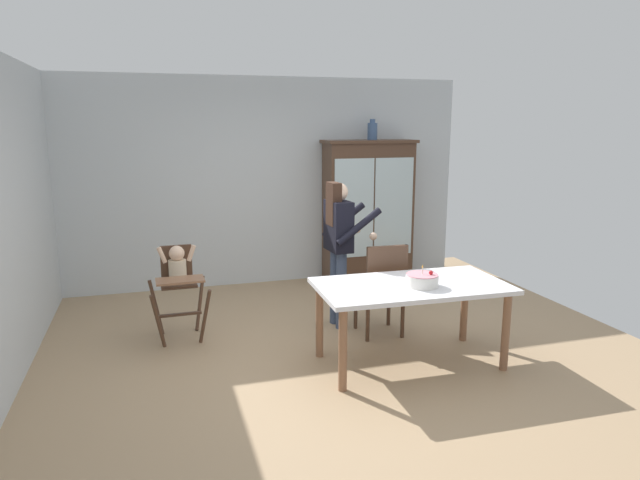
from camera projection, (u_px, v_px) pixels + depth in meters
The scene contains 9 objects.
ground_plane at pixel (327, 356), 5.23m from camera, with size 6.24×6.24×0.00m, color tan.
wall_back at pixel (267, 182), 7.41m from camera, with size 5.32×0.06×2.70m, color silver.
china_cabinet at pixel (368, 210), 7.62m from camera, with size 1.24×0.48×1.90m.
ceramic_vase at pixel (372, 131), 7.42m from camera, with size 0.13×0.13×0.27m.
high_chair_with_toddler at pixel (178, 275), 5.52m from camera, with size 0.59×0.69×0.95m.
adult_person at pixel (339, 236), 5.81m from camera, with size 0.52×0.50×1.53m.
dining_table at pixel (411, 294), 4.94m from camera, with size 1.68×0.93×0.74m.
birthday_cake at pixel (422, 280), 4.84m from camera, with size 0.28×0.28×0.19m.
dining_chair_far_side at pixel (383, 283), 5.59m from camera, with size 0.45×0.45×0.96m.
Camera 1 is at (-1.48, -4.67, 2.13)m, focal length 31.60 mm.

